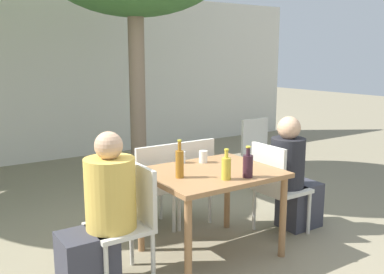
# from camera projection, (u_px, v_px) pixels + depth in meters

# --- Properties ---
(ground_plane) EXTENTS (30.00, 30.00, 0.00)m
(ground_plane) POSITION_uv_depth(u_px,v_px,m) (210.00, 253.00, 3.84)
(ground_plane) COLOR gray
(cafe_building_wall) EXTENTS (10.00, 0.08, 2.80)m
(cafe_building_wall) POSITION_uv_depth(u_px,v_px,m) (59.00, 76.00, 7.13)
(cafe_building_wall) COLOR silver
(cafe_building_wall) RESTS_ON ground_plane
(dining_table_front) EXTENTS (1.10, 0.90, 0.77)m
(dining_table_front) POSITION_uv_depth(u_px,v_px,m) (211.00, 182.00, 3.72)
(dining_table_front) COLOR #996B42
(dining_table_front) RESTS_ON ground_plane
(patio_chair_0) EXTENTS (0.44, 0.44, 0.91)m
(patio_chair_0) POSITION_uv_depth(u_px,v_px,m) (129.00, 216.00, 3.32)
(patio_chair_0) COLOR beige
(patio_chair_0) RESTS_ON ground_plane
(patio_chair_1) EXTENTS (0.44, 0.44, 0.91)m
(patio_chair_1) POSITION_uv_depth(u_px,v_px,m) (276.00, 183.00, 4.17)
(patio_chair_1) COLOR beige
(patio_chair_1) RESTS_ON ground_plane
(patio_chair_2) EXTENTS (0.44, 0.44, 0.91)m
(patio_chair_2) POSITION_uv_depth(u_px,v_px,m) (152.00, 183.00, 4.18)
(patio_chair_2) COLOR beige
(patio_chair_2) RESTS_ON ground_plane
(patio_chair_3) EXTENTS (0.44, 0.44, 0.91)m
(patio_chair_3) POSITION_uv_depth(u_px,v_px,m) (189.00, 176.00, 4.42)
(patio_chair_3) COLOR beige
(patio_chair_3) RESTS_ON ground_plane
(patio_chair_4) EXTENTS (0.44, 0.44, 0.91)m
(patio_chair_4) POSITION_uv_depth(u_px,v_px,m) (260.00, 149.00, 5.72)
(patio_chair_4) COLOR beige
(patio_chair_4) RESTS_ON ground_plane
(person_seated_0) EXTENTS (0.59, 0.38, 1.20)m
(person_seated_0) POSITION_uv_depth(u_px,v_px,m) (101.00, 219.00, 3.19)
(person_seated_0) COLOR #383842
(person_seated_0) RESTS_ON ground_plane
(person_seated_1) EXTENTS (0.57, 0.34, 1.17)m
(person_seated_1) POSITION_uv_depth(u_px,v_px,m) (293.00, 179.00, 4.30)
(person_seated_1) COLOR #383842
(person_seated_1) RESTS_ON ground_plane
(oil_cruet_0) EXTENTS (0.08, 0.08, 0.25)m
(oil_cruet_0) POSITION_uv_depth(u_px,v_px,m) (226.00, 168.00, 3.42)
(oil_cruet_0) COLOR gold
(oil_cruet_0) RESTS_ON dining_table_front
(wine_bottle_1) EXTENTS (0.08, 0.08, 0.26)m
(wine_bottle_1) POSITION_uv_depth(u_px,v_px,m) (248.00, 165.00, 3.48)
(wine_bottle_1) COLOR #331923
(wine_bottle_1) RESTS_ON dining_table_front
(amber_bottle_2) EXTENTS (0.07, 0.07, 0.31)m
(amber_bottle_2) POSITION_uv_depth(u_px,v_px,m) (180.00, 163.00, 3.47)
(amber_bottle_2) COLOR #9E661E
(amber_bottle_2) RESTS_ON dining_table_front
(drinking_glass_0) EXTENTS (0.08, 0.08, 0.11)m
(drinking_glass_0) POSITION_uv_depth(u_px,v_px,m) (181.00, 157.00, 3.96)
(drinking_glass_0) COLOR silver
(drinking_glass_0) RESTS_ON dining_table_front
(drinking_glass_1) EXTENTS (0.08, 0.08, 0.11)m
(drinking_glass_1) POSITION_uv_depth(u_px,v_px,m) (203.00, 157.00, 3.97)
(drinking_glass_1) COLOR silver
(drinking_glass_1) RESTS_ON dining_table_front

